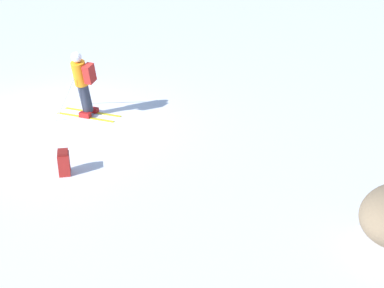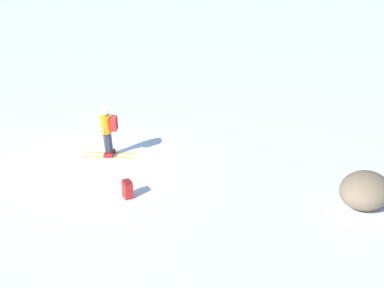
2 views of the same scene
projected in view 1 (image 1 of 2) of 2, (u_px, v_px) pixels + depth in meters
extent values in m
plane|color=white|center=(59.00, 122.00, 12.86)|extent=(300.00, 300.00, 0.00)
cube|color=yellow|center=(93.00, 112.00, 13.44)|extent=(0.91, 1.40, 0.01)
cube|color=yellow|center=(85.00, 117.00, 13.14)|extent=(0.91, 1.40, 0.01)
cube|color=#B21919|center=(93.00, 110.00, 13.41)|extent=(0.27, 0.31, 0.12)
cube|color=#B21919|center=(85.00, 115.00, 13.11)|extent=(0.27, 0.31, 0.12)
cylinder|color=#2D3342|center=(85.00, 98.00, 12.99)|extent=(0.48, 0.43, 0.78)
cylinder|color=orange|center=(80.00, 73.00, 12.60)|extent=(0.56, 0.53, 0.64)
sphere|color=tan|center=(77.00, 58.00, 12.37)|extent=(0.32, 0.31, 0.25)
sphere|color=silver|center=(76.00, 57.00, 12.35)|extent=(0.37, 0.36, 0.29)
cube|color=#AD231E|center=(89.00, 74.00, 12.50)|extent=(0.40, 0.34, 0.49)
cylinder|color=#B7B7BC|center=(83.00, 87.00, 13.40)|extent=(0.31, 0.79, 1.18)
cylinder|color=#B7B7BC|center=(65.00, 100.00, 12.71)|extent=(0.45, 0.36, 1.09)
cube|color=#AD231E|center=(64.00, 164.00, 10.43)|extent=(0.33, 0.37, 0.44)
cube|color=maroon|center=(63.00, 152.00, 10.32)|extent=(0.30, 0.33, 0.06)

